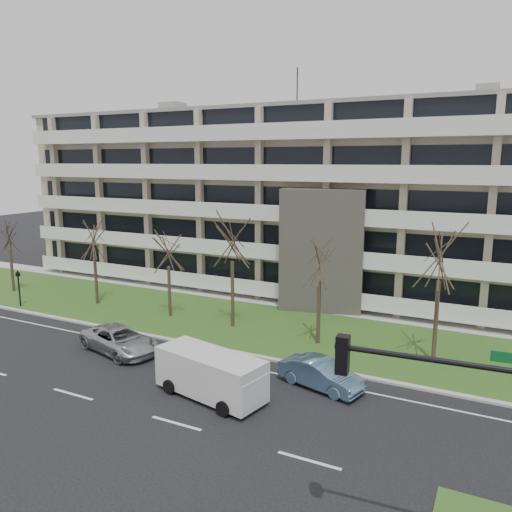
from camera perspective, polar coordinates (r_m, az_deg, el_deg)
The scene contains 17 objects.
ground at distance 22.61m, azimuth -9.09°, elevation -18.37°, with size 160.00×160.00×0.00m, color black.
grass_verge at distance 33.06m, azimuth 4.23°, elevation -8.52°, with size 90.00×10.00×0.06m, color #30541C.
curb at distance 28.78m, azimuth 0.37°, elevation -11.45°, with size 90.00×0.35×0.12m, color #B2B2AD.
sidewalk at distance 37.96m, azimuth 7.41°, elevation -5.99°, with size 90.00×2.00×0.08m, color #B2B2AD.
lane_edge_line at distance 27.57m, azimuth -1.04°, elevation -12.62°, with size 90.00×0.12×0.01m, color white.
apartment_building at distance 42.99m, azimuth 10.66°, elevation 6.18°, with size 60.50×15.10×18.75m.
silver_pickup at distance 30.44m, azimuth -15.32°, elevation -9.22°, with size 2.45×5.32×1.48m, color #AEB0B5.
blue_sedan at distance 25.29m, azimuth 7.40°, elevation -13.22°, with size 1.50×4.30×1.42m, color #658BB0.
white_van at distance 24.05m, azimuth -5.12°, elevation -13.00°, with size 5.80×3.12×2.13m.
traffic_signal at distance 14.20m, azimuth 23.97°, elevation -18.49°, with size 5.67×0.74×6.57m.
pedestrian_signal at distance 41.87m, azimuth -25.49°, elevation -2.89°, with size 0.27×0.22×2.82m.
tree_0 at distance 46.41m, azimuth -26.44°, elevation 2.44°, with size 3.29×3.29×6.57m.
tree_1 at distance 39.77m, azimuth -18.11°, elevation 2.27°, with size 3.48×3.48×6.97m.
tree_2 at distance 35.30m, azimuth -10.03°, elevation 1.08°, with size 3.27×3.27×6.55m.
tree_3 at distance 32.41m, azimuth -2.76°, elevation 2.38°, with size 3.99×3.99×7.99m.
tree_4 at distance 29.60m, azimuth 7.32°, elevation 0.05°, with size 3.53×3.53×7.05m.
tree_5 at distance 28.33m, azimuth 20.39°, elevation 0.85°, with size 4.11×4.11×8.22m.
Camera 1 is at (11.72, -15.90, 10.99)m, focal length 35.00 mm.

